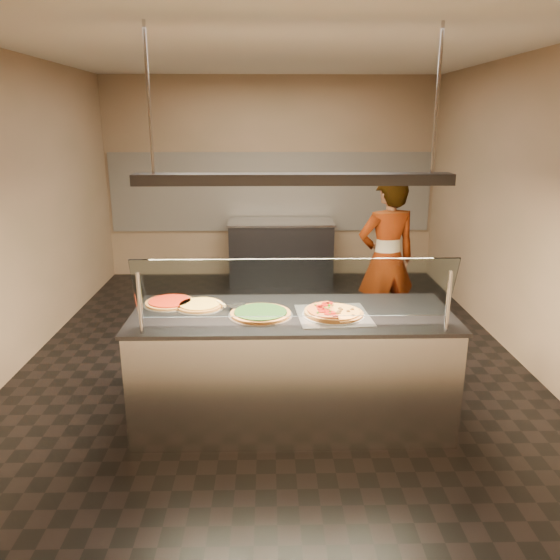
{
  "coord_description": "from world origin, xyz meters",
  "views": [
    {
      "loc": [
        -0.04,
        -5.42,
        2.36
      ],
      "look_at": [
        0.06,
        -0.86,
        1.02
      ],
      "focal_mm": 35.0,
      "sensor_mm": 36.0,
      "label": 1
    }
  ],
  "objects_px": {
    "perforated_tray": "(333,315)",
    "pizza_cheese": "(200,305)",
    "serving_counter": "(292,367)",
    "worker": "(386,260)",
    "pizza_tomato": "(170,302)",
    "sneeze_guard": "(295,289)",
    "pizza_spinach": "(261,313)",
    "pizza_spatula": "(228,304)",
    "half_pizza_sausage": "(348,312)",
    "heat_lamp_housing": "(293,179)",
    "half_pizza_pepperoni": "(320,311)",
    "prep_table": "(281,252)"
  },
  "relations": [
    {
      "from": "perforated_tray",
      "to": "pizza_spatula",
      "type": "xyz_separation_m",
      "value": [
        -0.81,
        0.21,
        0.02
      ]
    },
    {
      "from": "pizza_spatula",
      "to": "prep_table",
      "type": "relative_size",
      "value": 0.17
    },
    {
      "from": "perforated_tray",
      "to": "half_pizza_sausage",
      "type": "height_order",
      "value": "half_pizza_sausage"
    },
    {
      "from": "pizza_tomato",
      "to": "sneeze_guard",
      "type": "bearing_deg",
      "value": -30.5
    },
    {
      "from": "serving_counter",
      "to": "half_pizza_pepperoni",
      "type": "height_order",
      "value": "half_pizza_pepperoni"
    },
    {
      "from": "sneeze_guard",
      "to": "perforated_tray",
      "type": "height_order",
      "value": "sneeze_guard"
    },
    {
      "from": "serving_counter",
      "to": "pizza_tomato",
      "type": "xyz_separation_m",
      "value": [
        -0.98,
        0.24,
        0.48
      ]
    },
    {
      "from": "perforated_tray",
      "to": "worker",
      "type": "height_order",
      "value": "worker"
    },
    {
      "from": "perforated_tray",
      "to": "half_pizza_sausage",
      "type": "relative_size",
      "value": 1.25
    },
    {
      "from": "sneeze_guard",
      "to": "pizza_tomato",
      "type": "bearing_deg",
      "value": 149.5
    },
    {
      "from": "sneeze_guard",
      "to": "worker",
      "type": "xyz_separation_m",
      "value": [
        1.1,
        2.07,
        -0.32
      ]
    },
    {
      "from": "worker",
      "to": "heat_lamp_housing",
      "type": "xyz_separation_m",
      "value": [
        -1.1,
        -1.73,
        1.04
      ]
    },
    {
      "from": "half_pizza_pepperoni",
      "to": "heat_lamp_housing",
      "type": "xyz_separation_m",
      "value": [
        -0.2,
        0.08,
        0.99
      ]
    },
    {
      "from": "perforated_tray",
      "to": "pizza_spatula",
      "type": "distance_m",
      "value": 0.84
    },
    {
      "from": "half_pizza_sausage",
      "to": "worker",
      "type": "distance_m",
      "value": 1.93
    },
    {
      "from": "heat_lamp_housing",
      "to": "serving_counter",
      "type": "bearing_deg",
      "value": 90.0
    },
    {
      "from": "pizza_spatula",
      "to": "perforated_tray",
      "type": "bearing_deg",
      "value": -14.14
    },
    {
      "from": "pizza_cheese",
      "to": "sneeze_guard",
      "type": "bearing_deg",
      "value": -34.34
    },
    {
      "from": "pizza_spinach",
      "to": "worker",
      "type": "relative_size",
      "value": 0.27
    },
    {
      "from": "half_pizza_sausage",
      "to": "worker",
      "type": "bearing_deg",
      "value": 69.38
    },
    {
      "from": "sneeze_guard",
      "to": "perforated_tray",
      "type": "xyz_separation_m",
      "value": [
        0.31,
        0.27,
        -0.29
      ]
    },
    {
      "from": "perforated_tray",
      "to": "pizza_cheese",
      "type": "xyz_separation_m",
      "value": [
        -1.04,
        0.23,
        0.01
      ]
    },
    {
      "from": "pizza_spinach",
      "to": "sneeze_guard",
      "type": "bearing_deg",
      "value": -49.58
    },
    {
      "from": "worker",
      "to": "pizza_spatula",
      "type": "bearing_deg",
      "value": 31.24
    },
    {
      "from": "pizza_spatula",
      "to": "worker",
      "type": "relative_size",
      "value": 0.15
    },
    {
      "from": "serving_counter",
      "to": "perforated_tray",
      "type": "xyz_separation_m",
      "value": [
        0.31,
        -0.08,
        0.47
      ]
    },
    {
      "from": "pizza_spinach",
      "to": "pizza_spatula",
      "type": "bearing_deg",
      "value": 144.45
    },
    {
      "from": "pizza_spinach",
      "to": "pizza_spatula",
      "type": "relative_size",
      "value": 1.86
    },
    {
      "from": "sneeze_guard",
      "to": "prep_table",
      "type": "xyz_separation_m",
      "value": [
        0.01,
        4.34,
        -0.76
      ]
    },
    {
      "from": "worker",
      "to": "heat_lamp_housing",
      "type": "bearing_deg",
      "value": 43.92
    },
    {
      "from": "serving_counter",
      "to": "pizza_tomato",
      "type": "relative_size",
      "value": 5.91
    },
    {
      "from": "pizza_cheese",
      "to": "worker",
      "type": "xyz_separation_m",
      "value": [
        1.83,
        1.57,
        -0.04
      ]
    },
    {
      "from": "heat_lamp_housing",
      "to": "sneeze_guard",
      "type": "bearing_deg",
      "value": -90.0
    },
    {
      "from": "serving_counter",
      "to": "sneeze_guard",
      "type": "relative_size",
      "value": 1.11
    },
    {
      "from": "serving_counter",
      "to": "half_pizza_sausage",
      "type": "distance_m",
      "value": 0.65
    },
    {
      "from": "perforated_tray",
      "to": "half_pizza_pepperoni",
      "type": "xyz_separation_m",
      "value": [
        -0.11,
        0.0,
        0.03
      ]
    },
    {
      "from": "serving_counter",
      "to": "pizza_spatula",
      "type": "bearing_deg",
      "value": 165.57
    },
    {
      "from": "pizza_cheese",
      "to": "heat_lamp_housing",
      "type": "relative_size",
      "value": 0.17
    },
    {
      "from": "pizza_spatula",
      "to": "pizza_cheese",
      "type": "bearing_deg",
      "value": 173.46
    },
    {
      "from": "pizza_cheese",
      "to": "perforated_tray",
      "type": "bearing_deg",
      "value": -12.53
    },
    {
      "from": "pizza_spinach",
      "to": "heat_lamp_housing",
      "type": "xyz_separation_m",
      "value": [
        0.24,
        0.06,
        1.0
      ]
    },
    {
      "from": "serving_counter",
      "to": "pizza_cheese",
      "type": "height_order",
      "value": "pizza_cheese"
    },
    {
      "from": "sneeze_guard",
      "to": "half_pizza_pepperoni",
      "type": "bearing_deg",
      "value": 52.76
    },
    {
      "from": "serving_counter",
      "to": "pizza_cheese",
      "type": "relative_size",
      "value": 6.21
    },
    {
      "from": "serving_counter",
      "to": "pizza_cheese",
      "type": "xyz_separation_m",
      "value": [
        -0.73,
        0.16,
        0.48
      ]
    },
    {
      "from": "perforated_tray",
      "to": "pizza_tomato",
      "type": "bearing_deg",
      "value": 166.47
    },
    {
      "from": "half_pizza_pepperoni",
      "to": "pizza_tomato",
      "type": "bearing_deg",
      "value": 165.32
    },
    {
      "from": "half_pizza_pepperoni",
      "to": "perforated_tray",
      "type": "bearing_deg",
      "value": -0.05
    },
    {
      "from": "sneeze_guard",
      "to": "half_pizza_sausage",
      "type": "distance_m",
      "value": 0.56
    },
    {
      "from": "pizza_spinach",
      "to": "pizza_tomato",
      "type": "height_order",
      "value": "pizza_spinach"
    }
  ]
}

